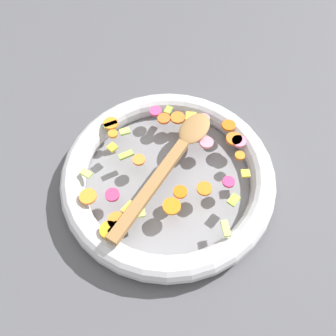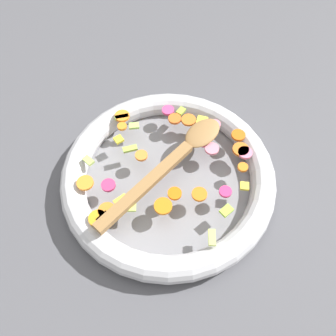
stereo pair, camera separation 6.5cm
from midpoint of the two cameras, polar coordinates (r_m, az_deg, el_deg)
name	(u,v)px [view 2 (the right image)]	position (r m, az deg, el deg)	size (l,w,h in m)	color
ground_plane	(168,181)	(0.69, 2.68, -2.42)	(4.00, 4.00, 0.00)	#4C4C51
skillet	(168,175)	(0.67, 2.75, -1.49)	(0.44, 0.44, 0.05)	slate
chopped_vegetables	(168,162)	(0.65, 2.76, 0.82)	(0.33, 0.35, 0.01)	orange
wooden_spoon	(175,158)	(0.65, 4.06, 1.49)	(0.27, 0.25, 0.01)	olive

